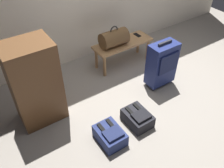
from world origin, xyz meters
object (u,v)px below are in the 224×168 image
(cell_phone, at_px, (137,35))
(backpack_dark, at_px, (137,118))
(duffel_bag_brown, at_px, (114,38))
(backpack_navy, at_px, (110,135))
(side_cabinet, at_px, (35,84))
(suitcase_upright_navy, at_px, (162,64))
(bench, at_px, (123,46))

(cell_phone, distance_m, backpack_dark, 1.63)
(cell_phone, relative_size, backpack_dark, 0.38)
(duffel_bag_brown, xyz_separation_m, backpack_navy, (-0.90, -1.24, -0.45))
(cell_phone, bearing_deg, backpack_dark, -127.52)
(cell_phone, relative_size, backpack_navy, 0.38)
(duffel_bag_brown, bearing_deg, side_cabinet, -164.51)
(suitcase_upright_navy, bearing_deg, backpack_dark, -150.60)
(backpack_navy, xyz_separation_m, side_cabinet, (-0.52, 0.85, 0.46))
(suitcase_upright_navy, bearing_deg, backpack_navy, -158.89)
(bench, bearing_deg, suitcase_upright_navy, -79.26)
(cell_phone, bearing_deg, duffel_bag_brown, -173.55)
(duffel_bag_brown, relative_size, cell_phone, 3.06)
(side_cabinet, bearing_deg, bench, 13.83)
(suitcase_upright_navy, relative_size, backpack_navy, 1.96)
(bench, distance_m, backpack_navy, 1.66)
(duffel_bag_brown, bearing_deg, backpack_dark, -110.48)
(bench, relative_size, suitcase_upright_navy, 1.35)
(suitcase_upright_navy, bearing_deg, duffel_bag_brown, 112.79)
(suitcase_upright_navy, bearing_deg, cell_phone, 76.60)
(bench, height_order, duffel_bag_brown, duffel_bag_brown)
(suitcase_upright_navy, height_order, backpack_dark, suitcase_upright_navy)
(backpack_navy, bearing_deg, backpack_dark, 4.36)
(bench, bearing_deg, cell_phone, 9.72)
(side_cabinet, bearing_deg, backpack_dark, -40.22)
(bench, xyz_separation_m, backpack_navy, (-1.07, -1.24, -0.25))
(cell_phone, xyz_separation_m, side_cabinet, (-1.94, -0.45, 0.14))
(suitcase_upright_navy, xyz_separation_m, backpack_navy, (-1.22, -0.47, -0.29))
(bench, height_order, backpack_dark, bench)
(cell_phone, height_order, backpack_navy, cell_phone)
(duffel_bag_brown, relative_size, side_cabinet, 0.40)
(backpack_dark, bearing_deg, backpack_navy, -175.64)
(cell_phone, bearing_deg, backpack_navy, -137.44)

